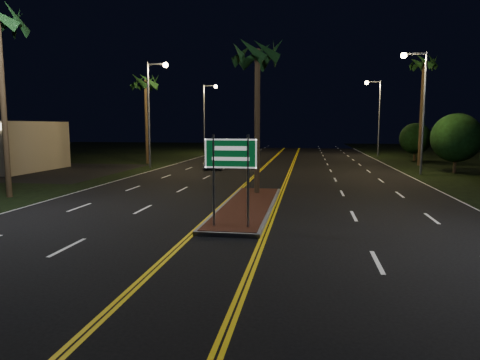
% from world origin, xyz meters
% --- Properties ---
extents(ground, '(120.00, 120.00, 0.00)m').
position_xyz_m(ground, '(0.00, 0.00, 0.00)').
color(ground, black).
rests_on(ground, ground).
extents(median_island, '(2.25, 10.25, 0.17)m').
position_xyz_m(median_island, '(0.00, 7.00, 0.08)').
color(median_island, gray).
rests_on(median_island, ground).
extents(highway_sign, '(1.80, 0.08, 3.20)m').
position_xyz_m(highway_sign, '(0.00, 2.80, 2.40)').
color(highway_sign, gray).
rests_on(highway_sign, ground).
extents(streetlight_left_mid, '(1.91, 0.44, 9.00)m').
position_xyz_m(streetlight_left_mid, '(-10.61, 24.00, 5.66)').
color(streetlight_left_mid, gray).
rests_on(streetlight_left_mid, ground).
extents(streetlight_left_far, '(1.91, 0.44, 9.00)m').
position_xyz_m(streetlight_left_far, '(-10.61, 44.00, 5.66)').
color(streetlight_left_far, gray).
rests_on(streetlight_left_far, ground).
extents(streetlight_right_mid, '(1.91, 0.44, 9.00)m').
position_xyz_m(streetlight_right_mid, '(10.61, 22.00, 5.66)').
color(streetlight_right_mid, gray).
rests_on(streetlight_right_mid, ground).
extents(streetlight_right_far, '(1.91, 0.44, 9.00)m').
position_xyz_m(streetlight_right_far, '(10.61, 42.00, 5.66)').
color(streetlight_right_far, gray).
rests_on(streetlight_right_far, ground).
extents(palm_median, '(2.40, 2.40, 8.30)m').
position_xyz_m(palm_median, '(0.00, 10.50, 7.28)').
color(palm_median, '#382819').
rests_on(palm_median, ground).
extents(palm_left_far, '(2.40, 2.40, 8.80)m').
position_xyz_m(palm_left_far, '(-12.80, 28.00, 7.75)').
color(palm_left_far, '#382819').
rests_on(palm_left_far, ground).
extents(palm_right_far, '(2.40, 2.40, 10.30)m').
position_xyz_m(palm_right_far, '(12.80, 30.00, 9.14)').
color(palm_right_far, '#382819').
rests_on(palm_right_far, ground).
extents(shrub_mid, '(3.78, 3.78, 4.62)m').
position_xyz_m(shrub_mid, '(14.00, 24.00, 2.73)').
color(shrub_mid, '#382819').
rests_on(shrub_mid, ground).
extents(shrub_far, '(3.24, 3.24, 3.96)m').
position_xyz_m(shrub_far, '(13.80, 36.00, 2.34)').
color(shrub_far, '#382819').
rests_on(shrub_far, ground).
extents(car_near, '(2.75, 5.18, 1.65)m').
position_xyz_m(car_near, '(-5.31, 24.26, 0.82)').
color(car_near, silver).
rests_on(car_near, ground).
extents(car_far, '(2.52, 4.83, 1.54)m').
position_xyz_m(car_far, '(-5.65, 34.85, 0.77)').
color(car_far, '#B8BAC3').
rests_on(car_far, ground).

